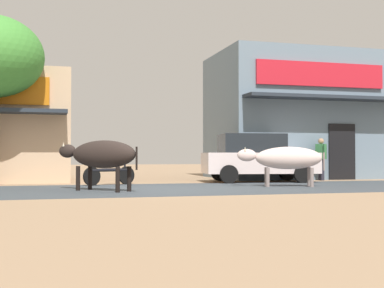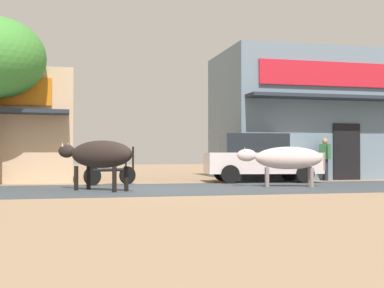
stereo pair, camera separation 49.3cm
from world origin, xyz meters
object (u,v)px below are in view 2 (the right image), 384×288
Objects in this scene: cow_near_brown at (99,155)px; pedestrian_by_shop at (325,156)px; parked_motorcycle at (111,170)px; cow_far_dark at (286,158)px; parked_hatchback_car at (259,157)px.

pedestrian_by_shop is (8.33, 3.69, -0.03)m from cow_near_brown.
parked_motorcycle is at bearing 78.42° from cow_near_brown.
cow_near_brown is 5.43m from cow_far_dark.
pedestrian_by_shop is (2.93, 3.19, 0.07)m from cow_far_dark.
pedestrian_by_shop is at bearing 7.27° from parked_motorcycle.
parked_motorcycle is at bearing -172.73° from pedestrian_by_shop.
cow_far_dark reaches higher than parked_motorcycle.
cow_far_dark is 4.33m from pedestrian_by_shop.
parked_hatchback_car is at bearing 6.30° from parked_motorcycle.
cow_far_dark is (-0.23, -2.76, -0.02)m from parked_hatchback_car.
parked_hatchback_car is 2.73m from pedestrian_by_shop.
parked_motorcycle is 0.67× the size of cow_far_dark.
cow_near_brown is at bearing -149.92° from parked_hatchback_car.
parked_hatchback_car is 5.13m from parked_motorcycle.
parked_motorcycle is 5.34m from cow_far_dark.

